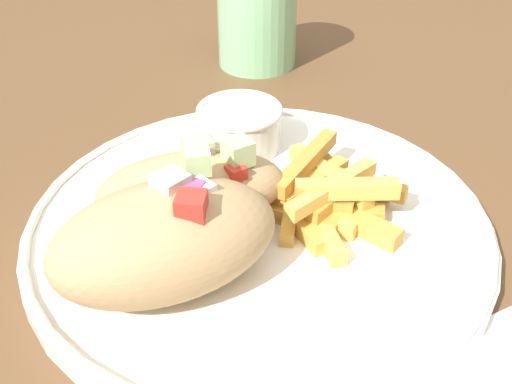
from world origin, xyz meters
The scene contains 7 objects.
table centered at (0.00, 0.00, 0.70)m, with size 1.36×1.36×0.77m.
plate centered at (-0.03, 0.00, 0.78)m, with size 0.32×0.32×0.02m.
pita_sandwich_near centered at (-0.10, -0.02, 0.82)m, with size 0.14×0.10×0.07m.
pita_sandwich_far centered at (-0.07, 0.02, 0.81)m, with size 0.14×0.10×0.06m.
fries_pile centered at (0.02, -0.02, 0.80)m, with size 0.10×0.12×0.03m.
sauce_ramekin centered at (0.01, 0.09, 0.81)m, with size 0.07×0.07×0.04m.
water_glass centered at (0.12, 0.25, 0.82)m, with size 0.08×0.08×0.11m.
Camera 1 is at (-0.19, -0.28, 1.04)m, focal length 42.00 mm.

